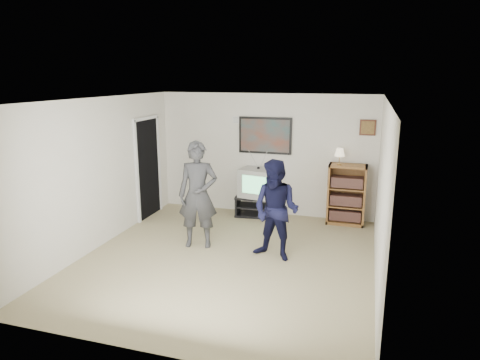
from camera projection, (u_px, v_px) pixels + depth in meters
The scene contains 13 objects.
room_shell at pixel (234, 178), 6.84m from camera, with size 4.51×5.00×2.51m.
media_stand at pixel (256, 206), 8.87m from camera, with size 0.89×0.55×0.42m.
crt_television at pixel (258, 183), 8.74m from camera, with size 0.69×0.58×0.58m, color #A0A19C, non-canonical shape.
bookshelf at pixel (346, 194), 8.32m from camera, with size 0.72×0.41×1.18m, color brown, non-canonical shape.
table_lamp at pixel (340, 156), 8.18m from camera, with size 0.20×0.20×0.31m, color #FFEBC1, non-canonical shape.
person_tall at pixel (198, 195), 7.14m from camera, with size 0.66×0.43×1.80m, color #313134.
person_short at pixel (276, 210), 6.65m from camera, with size 0.78×0.60×1.60m, color black.
controller_left at pixel (204, 170), 7.22m from camera, with size 0.04×0.13×0.04m, color white.
controller_right at pixel (277, 189), 6.76m from camera, with size 0.04×0.13×0.04m, color white.
poster at pixel (265, 136), 8.72m from camera, with size 1.10×0.03×0.75m, color black.
air_vent at pixel (239, 120), 8.81m from camera, with size 0.28×0.02×0.14m, color white.
small_picture at pixel (368, 128), 8.11m from camera, with size 0.30×0.03×0.30m, color #462416.
doorway at pixel (148, 169), 8.69m from camera, with size 0.03×0.85×2.00m, color black.
Camera 1 is at (2.02, -5.99, 2.84)m, focal length 32.00 mm.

